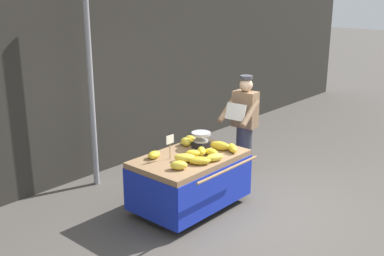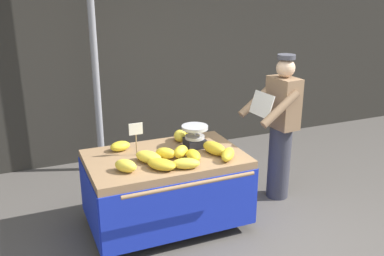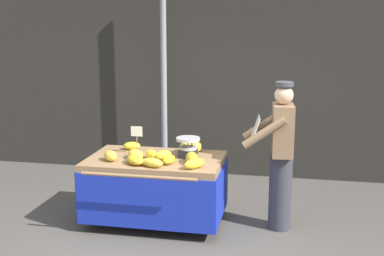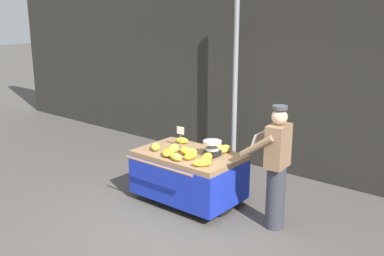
{
  "view_description": "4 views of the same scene",
  "coord_description": "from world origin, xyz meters",
  "px_view_note": "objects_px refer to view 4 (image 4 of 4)",
  "views": [
    {
      "loc": [
        -5.13,
        -3.29,
        3.06
      ],
      "look_at": [
        -0.37,
        0.9,
        1.15
      ],
      "focal_mm": 44.15,
      "sensor_mm": 36.0,
      "label": 1
    },
    {
      "loc": [
        -1.85,
        -3.02,
        2.46
      ],
      "look_at": [
        -0.2,
        0.89,
        1.02
      ],
      "focal_mm": 40.3,
      "sensor_mm": 36.0,
      "label": 2
    },
    {
      "loc": [
        0.98,
        -4.58,
        2.33
      ],
      "look_at": [
        -0.08,
        0.73,
        1.19
      ],
      "focal_mm": 45.98,
      "sensor_mm": 36.0,
      "label": 3
    },
    {
      "loc": [
        3.67,
        -4.25,
        2.96
      ],
      "look_at": [
        -0.47,
        0.8,
        1.2
      ],
      "focal_mm": 42.6,
      "sensor_mm": 36.0,
      "label": 4
    }
  ],
  "objects_px": {
    "banana_bunch_1": "(174,148)",
    "banana_bunch_8": "(182,140)",
    "banana_bunch_5": "(224,149)",
    "vendor_person": "(276,167)",
    "banana_bunch_7": "(190,156)",
    "banana_bunch_2": "(202,163)",
    "banana_bunch_3": "(217,147)",
    "weighing_scale": "(212,148)",
    "banana_bunch_10": "(167,153)",
    "banana_bunch_6": "(184,150)",
    "banana_bunch_9": "(176,157)",
    "banana_cart": "(188,167)",
    "price_sign": "(180,132)",
    "banana_bunch_11": "(156,147)",
    "banana_bunch_0": "(191,152)",
    "street_pole": "(235,83)",
    "banana_bunch_4": "(207,158)"
  },
  "relations": [
    {
      "from": "banana_bunch_3",
      "to": "vendor_person",
      "type": "bearing_deg",
      "value": -11.36
    },
    {
      "from": "banana_bunch_11",
      "to": "vendor_person",
      "type": "xyz_separation_m",
      "value": [
        1.91,
        0.33,
        0.02
      ]
    },
    {
      "from": "street_pole",
      "to": "weighing_scale",
      "type": "height_order",
      "value": "street_pole"
    },
    {
      "from": "price_sign",
      "to": "banana_bunch_3",
      "type": "height_order",
      "value": "price_sign"
    },
    {
      "from": "banana_bunch_6",
      "to": "banana_bunch_11",
      "type": "height_order",
      "value": "banana_bunch_11"
    },
    {
      "from": "banana_bunch_7",
      "to": "banana_bunch_4",
      "type": "bearing_deg",
      "value": 12.21
    },
    {
      "from": "banana_bunch_8",
      "to": "vendor_person",
      "type": "height_order",
      "value": "vendor_person"
    },
    {
      "from": "banana_bunch_5",
      "to": "banana_bunch_9",
      "type": "relative_size",
      "value": 0.93
    },
    {
      "from": "banana_bunch_0",
      "to": "price_sign",
      "type": "bearing_deg",
      "value": 149.8
    },
    {
      "from": "price_sign",
      "to": "banana_bunch_7",
      "type": "height_order",
      "value": "price_sign"
    },
    {
      "from": "street_pole",
      "to": "banana_bunch_0",
      "type": "distance_m",
      "value": 2.02
    },
    {
      "from": "banana_bunch_1",
      "to": "banana_bunch_11",
      "type": "relative_size",
      "value": 1.35
    },
    {
      "from": "price_sign",
      "to": "banana_bunch_11",
      "type": "relative_size",
      "value": 1.53
    },
    {
      "from": "banana_bunch_9",
      "to": "banana_bunch_6",
      "type": "bearing_deg",
      "value": 107.41
    },
    {
      "from": "banana_bunch_9",
      "to": "vendor_person",
      "type": "height_order",
      "value": "vendor_person"
    },
    {
      "from": "banana_cart",
      "to": "banana_bunch_3",
      "type": "bearing_deg",
      "value": 48.97
    },
    {
      "from": "banana_bunch_0",
      "to": "banana_bunch_10",
      "type": "bearing_deg",
      "value": -143.21
    },
    {
      "from": "banana_bunch_1",
      "to": "banana_bunch_8",
      "type": "distance_m",
      "value": 0.45
    },
    {
      "from": "banana_bunch_10",
      "to": "vendor_person",
      "type": "distance_m",
      "value": 1.64
    },
    {
      "from": "banana_bunch_2",
      "to": "banana_bunch_3",
      "type": "distance_m",
      "value": 0.71
    },
    {
      "from": "banana_bunch_2",
      "to": "banana_bunch_3",
      "type": "bearing_deg",
      "value": 109.53
    },
    {
      "from": "banana_bunch_3",
      "to": "banana_bunch_11",
      "type": "height_order",
      "value": "banana_bunch_3"
    },
    {
      "from": "street_pole",
      "to": "banana_bunch_0",
      "type": "bearing_deg",
      "value": -75.81
    },
    {
      "from": "banana_bunch_3",
      "to": "banana_bunch_8",
      "type": "bearing_deg",
      "value": -178.06
    },
    {
      "from": "price_sign",
      "to": "banana_bunch_8",
      "type": "xyz_separation_m",
      "value": [
        -0.13,
        0.19,
        -0.2
      ]
    },
    {
      "from": "vendor_person",
      "to": "banana_bunch_6",
      "type": "bearing_deg",
      "value": -173.24
    },
    {
      "from": "banana_bunch_9",
      "to": "banana_bunch_8",
      "type": "bearing_deg",
      "value": 123.87
    },
    {
      "from": "banana_bunch_4",
      "to": "vendor_person",
      "type": "relative_size",
      "value": 0.17
    },
    {
      "from": "banana_bunch_6",
      "to": "banana_bunch_8",
      "type": "distance_m",
      "value": 0.53
    },
    {
      "from": "banana_bunch_6",
      "to": "banana_bunch_0",
      "type": "bearing_deg",
      "value": -11.56
    },
    {
      "from": "banana_bunch_6",
      "to": "vendor_person",
      "type": "xyz_separation_m",
      "value": [
        1.46,
        0.17,
        0.02
      ]
    },
    {
      "from": "banana_bunch_3",
      "to": "banana_bunch_6",
      "type": "bearing_deg",
      "value": -127.77
    },
    {
      "from": "street_pole",
      "to": "banana_bunch_7",
      "type": "relative_size",
      "value": 14.01
    },
    {
      "from": "banana_cart",
      "to": "banana_bunch_3",
      "type": "distance_m",
      "value": 0.53
    },
    {
      "from": "banana_bunch_5",
      "to": "banana_bunch_11",
      "type": "height_order",
      "value": "banana_bunch_5"
    },
    {
      "from": "banana_bunch_1",
      "to": "banana_bunch_7",
      "type": "distance_m",
      "value": 0.44
    },
    {
      "from": "banana_bunch_5",
      "to": "vendor_person",
      "type": "distance_m",
      "value": 1.05
    },
    {
      "from": "weighing_scale",
      "to": "banana_bunch_10",
      "type": "xyz_separation_m",
      "value": [
        -0.52,
        -0.42,
        -0.07
      ]
    },
    {
      "from": "banana_bunch_3",
      "to": "banana_bunch_6",
      "type": "height_order",
      "value": "banana_bunch_3"
    },
    {
      "from": "vendor_person",
      "to": "banana_bunch_7",
      "type": "bearing_deg",
      "value": -165.59
    },
    {
      "from": "weighing_scale",
      "to": "banana_bunch_2",
      "type": "distance_m",
      "value": 0.48
    },
    {
      "from": "price_sign",
      "to": "banana_bunch_4",
      "type": "distance_m",
      "value": 0.81
    },
    {
      "from": "weighing_scale",
      "to": "vendor_person",
      "type": "height_order",
      "value": "vendor_person"
    },
    {
      "from": "banana_bunch_9",
      "to": "street_pole",
      "type": "bearing_deg",
      "value": 100.94
    },
    {
      "from": "price_sign",
      "to": "banana_bunch_8",
      "type": "distance_m",
      "value": 0.3
    },
    {
      "from": "banana_bunch_6",
      "to": "banana_bunch_9",
      "type": "height_order",
      "value": "banana_bunch_6"
    },
    {
      "from": "weighing_scale",
      "to": "vendor_person",
      "type": "relative_size",
      "value": 0.16
    },
    {
      "from": "banana_bunch_0",
      "to": "banana_bunch_8",
      "type": "bearing_deg",
      "value": 141.36
    },
    {
      "from": "banana_bunch_8",
      "to": "banana_bunch_2",
      "type": "bearing_deg",
      "value": -35.32
    },
    {
      "from": "street_pole",
      "to": "banana_cart",
      "type": "distance_m",
      "value": 2.03
    }
  ]
}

